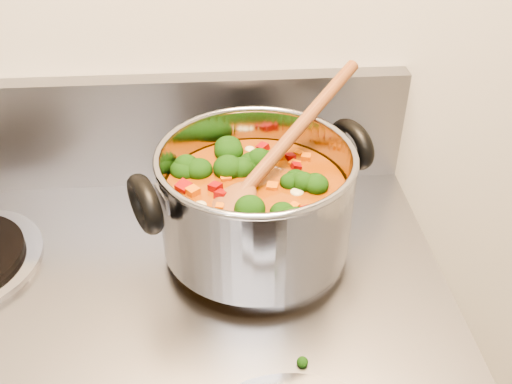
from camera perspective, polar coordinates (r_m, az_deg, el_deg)
stockpot at (r=0.67m, az=-0.03°, el=-0.96°), size 0.29×0.23×0.14m
wooden_spoon at (r=0.66m, az=1.06°, el=2.72°), size 0.22×0.24×0.11m
cooktop_crumbs at (r=0.71m, az=0.14°, el=-6.41°), size 0.26×0.31×0.01m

